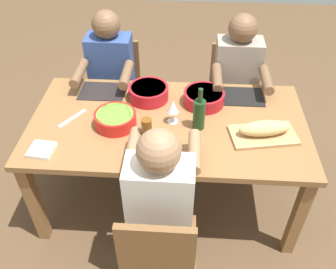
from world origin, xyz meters
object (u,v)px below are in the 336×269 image
(dining_table, at_px, (168,131))
(chair_far_right, at_px, (232,89))
(diner_near_center, at_px, (161,200))
(diner_far_left, at_px, (111,75))
(cutting_board, at_px, (263,135))
(wine_bottle, at_px, (199,114))
(bread_loaf, at_px, (265,128))
(serving_bowl_pasta, at_px, (204,97))
(napkin_stack, at_px, (42,150))
(wine_glass, at_px, (173,107))
(chair_near_center, at_px, (158,253))
(diner_far_right, at_px, (237,79))
(serving_bowl_fruit, at_px, (149,92))
(serving_bowl_salad, at_px, (115,118))
(chair_far_left, at_px, (117,85))
(beer_bottle, at_px, (147,135))

(dining_table, bearing_deg, chair_far_right, 58.14)
(diner_near_center, bearing_deg, chair_far_right, 70.64)
(diner_far_left, bearing_deg, chair_far_right, 10.56)
(cutting_board, relative_size, wine_bottle, 1.38)
(diner_far_left, xyz_separation_m, bread_loaf, (1.09, -0.72, 0.11))
(diner_near_center, xyz_separation_m, serving_bowl_pasta, (0.23, 0.83, 0.09))
(dining_table, height_order, napkin_stack, napkin_stack)
(serving_bowl_pasta, xyz_separation_m, napkin_stack, (-0.95, -0.55, -0.04))
(chair_far_right, relative_size, wine_bottle, 2.93)
(napkin_stack, bearing_deg, chair_far_right, 42.66)
(wine_bottle, xyz_separation_m, napkin_stack, (-0.92, -0.28, -0.10))
(diner_far_left, distance_m, wine_glass, 0.81)
(chair_near_center, relative_size, diner_near_center, 0.71)
(dining_table, distance_m, diner_far_right, 0.78)
(serving_bowl_fruit, bearing_deg, serving_bowl_salad, -120.71)
(wine_bottle, bearing_deg, diner_far_right, 65.50)
(chair_near_center, bearing_deg, diner_far_left, 109.36)
(wine_bottle, bearing_deg, chair_far_left, 129.44)
(serving_bowl_salad, xyz_separation_m, napkin_stack, (-0.39, -0.27, -0.04))
(bread_loaf, height_order, wine_bottle, wine_bottle)
(wine_bottle, height_order, wine_glass, wine_bottle)
(chair_far_right, relative_size, napkin_stack, 6.07)
(serving_bowl_fruit, bearing_deg, chair_far_right, 40.24)
(diner_far_left, bearing_deg, wine_bottle, -43.49)
(bread_loaf, bearing_deg, wine_glass, 168.79)
(bread_loaf, bearing_deg, chair_far_left, 140.39)
(cutting_board, bearing_deg, chair_near_center, -130.92)
(diner_near_center, height_order, diner_far_left, same)
(diner_near_center, relative_size, chair_far_right, 1.41)
(bread_loaf, relative_size, wine_bottle, 1.10)
(serving_bowl_pasta, xyz_separation_m, wine_bottle, (-0.04, -0.26, 0.06))
(chair_far_left, distance_m, serving_bowl_fruit, 0.71)
(wine_bottle, distance_m, beer_bottle, 0.37)
(chair_far_left, bearing_deg, cutting_board, -39.61)
(napkin_stack, bearing_deg, bread_loaf, 9.52)
(dining_table, xyz_separation_m, napkin_stack, (-0.72, -0.33, 0.09))
(diner_far_right, distance_m, serving_bowl_salad, 1.06)
(serving_bowl_salad, bearing_deg, napkin_stack, -145.16)
(chair_far_right, height_order, diner_far_right, diner_far_right)
(diner_far_left, distance_m, serving_bowl_fruit, 0.51)
(chair_near_center, height_order, bread_loaf, same)
(diner_near_center, distance_m, serving_bowl_salad, 0.65)
(bread_loaf, relative_size, wine_glass, 1.93)
(diner_far_left, distance_m, serving_bowl_pasta, 0.83)
(chair_far_left, relative_size, beer_bottle, 3.86)
(cutting_board, distance_m, wine_glass, 0.58)
(beer_bottle, bearing_deg, chair_near_center, -78.93)
(wine_bottle, bearing_deg, diner_near_center, -109.06)
(chair_near_center, relative_size, serving_bowl_fruit, 3.12)
(diner_far_left, bearing_deg, bread_loaf, -33.37)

